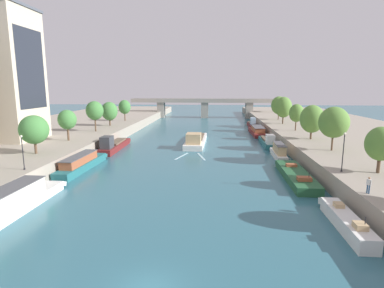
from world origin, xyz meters
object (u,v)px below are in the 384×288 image
Objects in this scene: person_on_quay at (369,184)px; barge_midriver at (196,140)px; moored_boat_right_near at (267,141)px; tree_right_nearest at (312,119)px; tree_right_third at (296,113)px; tree_right_second at (284,107)px; moored_boat_right_far at (296,175)px; tree_left_midway at (34,130)px; tree_left_end_of_row at (95,111)px; tree_left_far at (109,111)px; moored_boat_right_downstream at (279,152)px; moored_boat_left_second at (82,163)px; lamppost_left_bank at (23,151)px; moored_boat_right_upstream at (257,131)px; tree_right_distant at (279,105)px; tree_left_past_mid at (67,120)px; tree_left_distant at (125,107)px; moored_boat_right_midway at (252,124)px; lamppost_right_bank at (343,150)px; moored_boat_left_gap_after at (114,145)px; bridge_far at (205,106)px; moored_boat_right_gap_after at (346,221)px; moored_boat_left_near at (11,203)px; tree_right_far at (334,122)px; tree_right_midway at (381,144)px.

barge_midriver is at bearing 116.12° from person_on_quay.
moored_boat_right_near is 11.25m from tree_right_nearest.
tree_right_second is (-0.09, 13.39, 0.45)m from tree_right_third.
moored_boat_right_near is at bearing -110.80° from tree_right_second.
moored_boat_right_far is 2.57× the size of tree_left_midway.
tree_left_end_of_row is 10.25m from tree_left_far.
moored_boat_right_downstream is at bearing -140.83° from tree_right_nearest.
moored_boat_left_second is 3.43× the size of lamppost_left_bank.
tree_left_end_of_row is 1.11× the size of tree_left_far.
tree_right_distant reaches higher than moored_boat_right_upstream.
tree_left_past_mid reaches higher than moored_boat_right_upstream.
moored_boat_right_far is 46.78m from tree_left_end_of_row.
tree_left_distant is at bearing 128.13° from moored_boat_right_far.
tree_left_far is (-38.42, -4.47, 5.36)m from moored_boat_right_upstream.
lamppost_right_bank is at bearing -86.64° from moored_boat_right_midway.
moored_boat_left_gap_after is 1.48× the size of moored_boat_right_downstream.
bridge_far is (-19.33, 89.50, -0.27)m from lamppost_right_bank.
moored_boat_right_near is at bearing 90.53° from moored_boat_right_gap_after.
tree_right_second is at bearing 77.12° from moored_boat_right_downstream.
bridge_far is (-15.75, 28.41, 3.95)m from moored_boat_right_midway.
tree_left_distant reaches higher than moored_boat_right_upstream.
moored_boat_right_near is 2.32× the size of tree_left_midway.
moored_boat_left_near is 2.34× the size of tree_right_far.
moored_boat_right_upstream is 3.19× the size of lamppost_right_bank.
tree_left_end_of_row is (-38.43, 13.17, 6.13)m from moored_boat_right_downstream.
tree_right_nearest is (7.11, -6.66, 5.62)m from moored_boat_right_near.
tree_left_distant reaches higher than tree_right_midway.
tree_left_end_of_row is 0.98× the size of tree_right_far.
moored_boat_right_downstream is 1.48× the size of tree_right_far.
person_on_quay is at bearing -93.93° from tree_right_second.
person_on_quay is at bearing -86.42° from moored_boat_right_upstream.
tree_right_far is 1.46× the size of lamppost_right_bank.
moored_boat_right_gap_after reaches higher than moored_boat_right_far.
moored_boat_right_downstream is 2.16× the size of lamppost_right_bank.
tree_left_far is at bearing 130.38° from person_on_quay.
moored_boat_right_downstream is at bearing -112.10° from tree_right_third.
lamppost_left_bank reaches higher than moored_boat_right_far.
tree_left_midway is 1.06× the size of tree_right_midway.
moored_boat_left_second is 49.46m from moored_boat_right_upstream.
moored_boat_right_far is (-0.64, 15.03, -0.12)m from moored_boat_right_gap_after.
moored_boat_right_midway is at bearing 88.77° from moored_boat_right_upstream.
tree_right_distant is (0.85, 35.95, 0.46)m from tree_right_nearest.
moored_boat_right_far is 41.61m from tree_left_past_mid.
tree_left_end_of_row is 1.11× the size of tree_left_distant.
tree_right_midway reaches higher than barge_midriver.
moored_boat_right_gap_after is 0.76× the size of moored_boat_right_near.
tree_left_distant reaches higher than moored_boat_right_near.
moored_boat_right_far is at bearing -43.51° from tree_left_far.
tree_right_third is at bearing -67.05° from bridge_far.
moored_boat_right_gap_after is at bearing -101.26° from tree_right_nearest.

